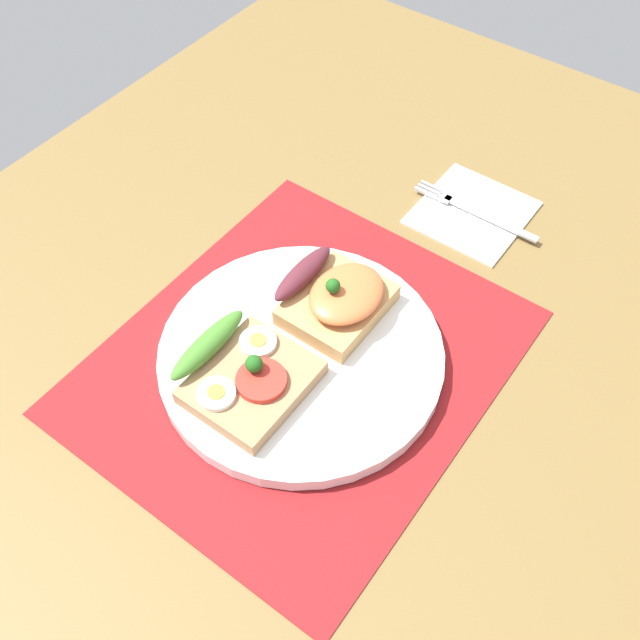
# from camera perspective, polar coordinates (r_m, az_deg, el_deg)

# --- Properties ---
(ground_plane) EXTENTS (1.20, 0.90, 0.03)m
(ground_plane) POSITION_cam_1_polar(r_m,az_deg,el_deg) (0.72, -1.41, -3.94)
(ground_plane) COLOR brown
(placemat) EXTENTS (0.39, 0.34, 0.00)m
(placemat) POSITION_cam_1_polar(r_m,az_deg,el_deg) (0.71, -1.44, -3.14)
(placemat) COLOR maroon
(placemat) RESTS_ON ground_plane
(plate) EXTENTS (0.27, 0.27, 0.02)m
(plate) POSITION_cam_1_polar(r_m,az_deg,el_deg) (0.70, -1.45, -2.71)
(plate) COLOR white
(plate) RESTS_ON placemat
(sandwich_egg_tomato) EXTENTS (0.11, 0.11, 0.04)m
(sandwich_egg_tomato) POSITION_cam_1_polar(r_m,az_deg,el_deg) (0.66, -5.86, -4.17)
(sandwich_egg_tomato) COLOR #A77B53
(sandwich_egg_tomato) RESTS_ON plate
(sandwich_salmon) EXTENTS (0.10, 0.10, 0.05)m
(sandwich_salmon) POSITION_cam_1_polar(r_m,az_deg,el_deg) (0.71, 1.38, 1.70)
(sandwich_salmon) COLOR tan
(sandwich_salmon) RESTS_ON plate
(napkin) EXTENTS (0.12, 0.11, 0.01)m
(napkin) POSITION_cam_1_polar(r_m,az_deg,el_deg) (0.85, 11.62, 8.14)
(napkin) COLOR white
(napkin) RESTS_ON ground_plane
(fork) EXTENTS (0.02, 0.15, 0.00)m
(fork) POSITION_cam_1_polar(r_m,az_deg,el_deg) (0.85, 11.56, 8.30)
(fork) COLOR #B7B7BC
(fork) RESTS_ON napkin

